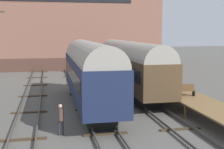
{
  "coord_description": "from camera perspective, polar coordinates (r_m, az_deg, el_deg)",
  "views": [
    {
      "loc": [
        -3.12,
        -20.18,
        5.94
      ],
      "look_at": [
        2.32,
        6.54,
        2.2
      ],
      "focal_mm": 50.0,
      "sensor_mm": 36.0,
      "label": 1
    }
  ],
  "objects": [
    {
      "name": "ground_plane",
      "position": [
        21.26,
        -2.64,
        -8.42
      ],
      "size": [
        200.0,
        200.0,
        0.0
      ],
      "primitive_type": "plane",
      "color": "#56544F"
    },
    {
      "name": "track_left",
      "position": [
        21.05,
        -15.37,
        -8.47
      ],
      "size": [
        2.6,
        60.0,
        0.26
      ],
      "color": "#4C4742",
      "rests_on": "ground"
    },
    {
      "name": "track_middle",
      "position": [
        21.23,
        -2.64,
        -8.05
      ],
      "size": [
        2.6,
        60.0,
        0.26
      ],
      "color": "#4C4742",
      "rests_on": "ground"
    },
    {
      "name": "track_right",
      "position": [
        22.38,
        9.28,
        -7.31
      ],
      "size": [
        2.6,
        60.0,
        0.26
      ],
      "color": "#4C4742",
      "rests_on": "ground"
    },
    {
      "name": "train_car_navy",
      "position": [
        24.44,
        -4.09,
        0.8
      ],
      "size": [
        2.9,
        15.5,
        5.2
      ],
      "color": "black",
      "rests_on": "ground"
    },
    {
      "name": "train_car_brown",
      "position": [
        30.55,
        3.27,
        2.04
      ],
      "size": [
        2.89,
        18.22,
        5.03
      ],
      "color": "black",
      "rests_on": "ground"
    },
    {
      "name": "station_platform",
      "position": [
        22.9,
        16.23,
        -5.14
      ],
      "size": [
        2.88,
        14.18,
        1.01
      ],
      "color": "brown",
      "rests_on": "ground"
    },
    {
      "name": "bench",
      "position": [
        24.82,
        13.43,
        -2.72
      ],
      "size": [
        1.4,
        0.4,
        0.91
      ],
      "color": "brown",
      "rests_on": "station_platform"
    },
    {
      "name": "person_worker",
      "position": [
        18.27,
        -9.37,
        -7.59
      ],
      "size": [
        0.32,
        0.32,
        1.85
      ],
      "color": "#282833",
      "rests_on": "ground"
    },
    {
      "name": "warehouse_building",
      "position": [
        54.85,
        -11.01,
        11.89
      ],
      "size": [
        34.52,
        13.75,
        19.96
      ],
      "color": "#4F342A",
      "rests_on": "ground"
    }
  ]
}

